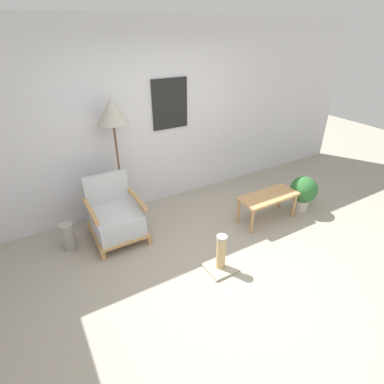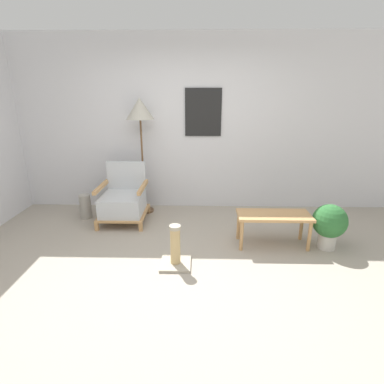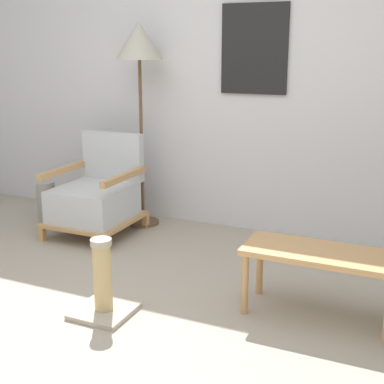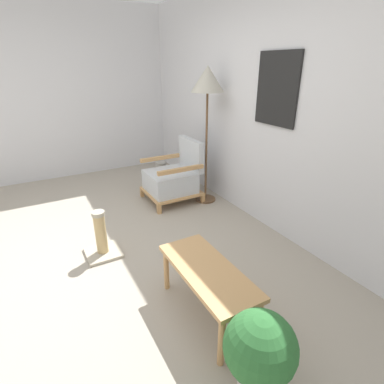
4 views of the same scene
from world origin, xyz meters
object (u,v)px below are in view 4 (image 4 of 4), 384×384
(armchair, at_px, (173,178))
(vase, at_px, (161,173))
(coffee_table, at_px, (208,275))
(potted_plant, at_px, (260,351))
(scratching_post, at_px, (102,240))
(floor_lamp, at_px, (208,85))

(armchair, height_order, vase, armchair)
(coffee_table, xyz_separation_m, vase, (-2.66, 0.80, -0.17))
(armchair, height_order, potted_plant, armchair)
(armchair, xyz_separation_m, scratching_post, (0.86, -1.22, -0.16))
(armchair, height_order, floor_lamp, floor_lamp)
(floor_lamp, relative_size, vase, 4.77)
(floor_lamp, distance_m, coffee_table, 2.42)
(floor_lamp, xyz_separation_m, scratching_post, (0.62, -1.60, -1.37))
(potted_plant, bearing_deg, scratching_post, -166.74)
(coffee_table, distance_m, vase, 2.79)
(coffee_table, bearing_deg, potted_plant, -6.27)
(coffee_table, height_order, vase, coffee_table)
(vase, relative_size, potted_plant, 0.65)
(potted_plant, relative_size, scratching_post, 1.18)
(coffee_table, height_order, scratching_post, scratching_post)
(potted_plant, bearing_deg, coffee_table, 173.73)
(coffee_table, relative_size, potted_plant, 1.58)
(coffee_table, distance_m, potted_plant, 0.66)
(potted_plant, bearing_deg, vase, 165.32)
(coffee_table, height_order, potted_plant, potted_plant)
(vase, bearing_deg, armchair, -7.89)
(coffee_table, bearing_deg, floor_lamp, 148.76)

